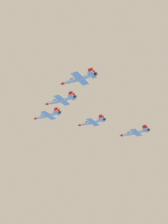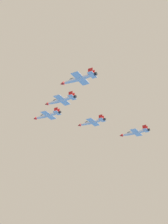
{
  "view_description": "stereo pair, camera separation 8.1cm",
  "coord_description": "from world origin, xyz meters",
  "px_view_note": "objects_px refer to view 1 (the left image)",
  "views": [
    {
      "loc": [
        148.89,
        -93.01,
        50.14
      ],
      "look_at": [
        27.52,
        -7.54,
        126.14
      ],
      "focal_mm": 52.93,
      "sensor_mm": 36.0,
      "label": 1
    },
    {
      "loc": [
        148.94,
        -92.94,
        50.14
      ],
      "look_at": [
        27.52,
        -7.54,
        126.14
      ],
      "focal_mm": 52.93,
      "sensor_mm": 36.0,
      "label": 2
    }
  ],
  "objects_px": {
    "jet_right_outer": "(135,132)",
    "jet_lead": "(47,115)",
    "jet_left_outer": "(79,79)",
    "jet_left_wingman": "(61,100)",
    "jet_right_wingman": "(92,122)"
  },
  "relations": [
    {
      "from": "jet_right_wingman",
      "to": "jet_right_outer",
      "type": "distance_m",
      "value": 25.0
    },
    {
      "from": "jet_left_outer",
      "to": "jet_right_outer",
      "type": "distance_m",
      "value": 63.93
    },
    {
      "from": "jet_right_wingman",
      "to": "jet_right_outer",
      "type": "xyz_separation_m",
      "value": [
        9.79,
        22.65,
        -4.01
      ]
    },
    {
      "from": "jet_left_wingman",
      "to": "jet_left_outer",
      "type": "xyz_separation_m",
      "value": [
        23.93,
        -6.02,
        -2.8
      ]
    },
    {
      "from": "jet_right_wingman",
      "to": "jet_left_outer",
      "type": "xyz_separation_m",
      "value": [
        38.07,
        -34.68,
        -4.61
      ]
    },
    {
      "from": "jet_lead",
      "to": "jet_left_wingman",
      "type": "height_order",
      "value": "jet_lead"
    },
    {
      "from": "jet_left_wingman",
      "to": "jet_right_wingman",
      "type": "distance_m",
      "value": 32.01
    },
    {
      "from": "jet_right_outer",
      "to": "jet_lead",
      "type": "bearing_deg",
      "value": 41.16
    },
    {
      "from": "jet_right_wingman",
      "to": "jet_left_outer",
      "type": "relative_size",
      "value": 1.02
    },
    {
      "from": "jet_lead",
      "to": "jet_left_wingman",
      "type": "xyz_separation_m",
      "value": [
        23.93,
        -6.02,
        -3.52
      ]
    },
    {
      "from": "jet_right_wingman",
      "to": "jet_left_outer",
      "type": "bearing_deg",
      "value": 112.19
    },
    {
      "from": "jet_left_wingman",
      "to": "jet_right_outer",
      "type": "xyz_separation_m",
      "value": [
        -4.35,
        51.31,
        -2.21
      ]
    },
    {
      "from": "jet_lead",
      "to": "jet_right_wingman",
      "type": "relative_size",
      "value": 1.02
    },
    {
      "from": "jet_left_outer",
      "to": "jet_right_outer",
      "type": "relative_size",
      "value": 0.94
    },
    {
      "from": "jet_left_wingman",
      "to": "jet_right_outer",
      "type": "bearing_deg",
      "value": -112.06
    }
  ]
}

